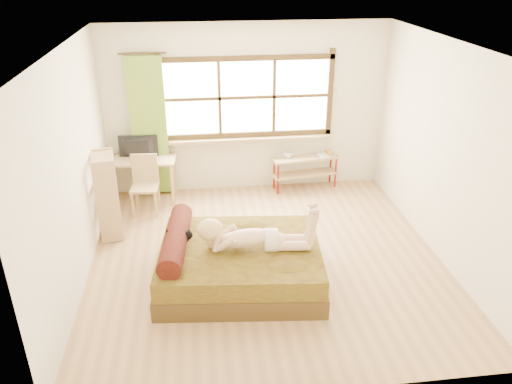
{
  "coord_description": "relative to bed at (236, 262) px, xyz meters",
  "views": [
    {
      "loc": [
        -0.81,
        -5.45,
        3.61
      ],
      "look_at": [
        -0.11,
        0.2,
        0.87
      ],
      "focal_mm": 35.0,
      "sensor_mm": 36.0,
      "label": 1
    }
  ],
  "objects": [
    {
      "name": "curtain",
      "position": [
        -1.12,
        2.57,
        0.89
      ],
      "size": [
        0.55,
        0.1,
        2.2
      ],
      "primitive_type": "cube",
      "color": "olive",
      "rests_on": "wall_back"
    },
    {
      "name": "monitor",
      "position": [
        -1.31,
        2.44,
        0.62
      ],
      "size": [
        0.61,
        0.12,
        0.35
      ],
      "primitive_type": "imported",
      "rotation": [
        0.0,
        0.0,
        3.08
      ],
      "color": "black",
      "rests_on": "desk"
    },
    {
      "name": "kitten",
      "position": [
        -0.67,
        0.1,
        0.33
      ],
      "size": [
        0.3,
        0.14,
        0.23
      ],
      "primitive_type": null,
      "rotation": [
        0.0,
        0.0,
        -0.1
      ],
      "color": "black",
      "rests_on": "bed"
    },
    {
      "name": "desk",
      "position": [
        -1.31,
        2.39,
        0.35
      ],
      "size": [
        1.16,
        0.59,
        0.71
      ],
      "rotation": [
        0.0,
        0.0,
        -0.07
      ],
      "color": "tan",
      "rests_on": "floor"
    },
    {
      "name": "bed",
      "position": [
        0.0,
        0.0,
        0.0
      ],
      "size": [
        2.06,
        1.71,
        0.73
      ],
      "rotation": [
        0.0,
        0.0,
        -0.1
      ],
      "color": "#382911",
      "rests_on": "floor"
    },
    {
      "name": "wall_back",
      "position": [
        0.43,
        2.69,
        1.09
      ],
      "size": [
        4.5,
        0.0,
        4.5
      ],
      "primitive_type": "plane",
      "rotation": [
        1.57,
        0.0,
        0.0
      ],
      "color": "silver",
      "rests_on": "floor"
    },
    {
      "name": "floor",
      "position": [
        0.43,
        0.44,
        -0.26
      ],
      "size": [
        4.5,
        4.5,
        0.0
      ],
      "primitive_type": "plane",
      "color": "#9E754C",
      "rests_on": "ground"
    },
    {
      "name": "wall_left",
      "position": [
        -1.82,
        0.44,
        1.09
      ],
      "size": [
        0.0,
        4.5,
        4.5
      ],
      "primitive_type": "plane",
      "rotation": [
        1.57,
        0.0,
        1.57
      ],
      "color": "silver",
      "rests_on": "floor"
    },
    {
      "name": "woman",
      "position": [
        0.2,
        -0.05,
        0.51
      ],
      "size": [
        1.37,
        0.51,
        0.58
      ],
      "primitive_type": null,
      "rotation": [
        0.0,
        0.0,
        -0.1
      ],
      "color": "#D9AB8C",
      "rests_on": "bed"
    },
    {
      "name": "bookshelf",
      "position": [
        -1.65,
        1.33,
        0.34
      ],
      "size": [
        0.37,
        0.56,
        1.19
      ],
      "rotation": [
        0.0,
        0.0,
        0.17
      ],
      "color": "tan",
      "rests_on": "floor"
    },
    {
      "name": "ceiling",
      "position": [
        0.43,
        0.44,
        2.44
      ],
      "size": [
        4.5,
        4.5,
        0.0
      ],
      "primitive_type": "plane",
      "rotation": [
        3.14,
        0.0,
        0.0
      ],
      "color": "white",
      "rests_on": "wall_back"
    },
    {
      "name": "wall_front",
      "position": [
        0.43,
        -1.81,
        1.09
      ],
      "size": [
        4.5,
        0.0,
        4.5
      ],
      "primitive_type": "plane",
      "rotation": [
        -1.57,
        0.0,
        0.0
      ],
      "color": "silver",
      "rests_on": "floor"
    },
    {
      "name": "window",
      "position": [
        0.43,
        2.66,
        1.25
      ],
      "size": [
        2.8,
        0.16,
        1.46
      ],
      "color": "#FFEDBF",
      "rests_on": "wall_back"
    },
    {
      "name": "pipe_shelf",
      "position": [
        1.39,
        2.52,
        0.15
      ],
      "size": [
        1.14,
        0.43,
        0.63
      ],
      "rotation": [
        0.0,
        0.0,
        0.14
      ],
      "color": "tan",
      "rests_on": "floor"
    },
    {
      "name": "book",
      "position": [
        1.58,
        2.51,
        0.3
      ],
      "size": [
        0.21,
        0.27,
        0.02
      ],
      "primitive_type": "imported",
      "rotation": [
        0.0,
        0.0,
        0.14
      ],
      "color": "gray",
      "rests_on": "pipe_shelf"
    },
    {
      "name": "wall_right",
      "position": [
        2.68,
        0.44,
        1.09
      ],
      "size": [
        0.0,
        4.5,
        4.5
      ],
      "primitive_type": "plane",
      "rotation": [
        1.57,
        0.0,
        -1.57
      ],
      "color": "silver",
      "rests_on": "floor"
    },
    {
      "name": "cup",
      "position": [
        1.08,
        2.51,
        0.35
      ],
      "size": [
        0.15,
        0.15,
        0.11
      ],
      "primitive_type": "imported",
      "rotation": [
        0.0,
        0.0,
        0.14
      ],
      "color": "gray",
      "rests_on": "pipe_shelf"
    },
    {
      "name": "chair",
      "position": [
        -1.21,
        2.02,
        0.23
      ],
      "size": [
        0.42,
        0.42,
        0.89
      ],
      "rotation": [
        0.0,
        0.0,
        -0.07
      ],
      "color": "tan",
      "rests_on": "floor"
    }
  ]
}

